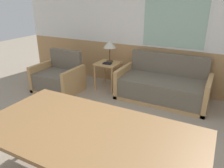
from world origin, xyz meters
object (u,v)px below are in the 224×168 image
object	(u,v)px
table_lamp	(110,45)
couch	(162,87)
dining_table	(89,135)
armchair	(58,79)
side_table	(108,68)

from	to	relation	value
table_lamp	couch	bearing A→B (deg)	-4.77
table_lamp	dining_table	bearing A→B (deg)	-65.90
armchair	side_table	xyz separation A→B (m)	(0.88, 0.61, 0.21)
couch	armchair	xyz separation A→B (m)	(-2.10, -0.59, -0.00)
side_table	table_lamp	distance (m)	0.49
couch	armchair	size ratio (longest dim) A/B	1.81
couch	dining_table	size ratio (longest dim) A/B	0.80
couch	dining_table	distance (m)	2.53
side_table	dining_table	world-z (taller)	dining_table
dining_table	table_lamp	bearing A→B (deg)	114.10
couch	table_lamp	world-z (taller)	table_lamp
armchair	side_table	size ratio (longest dim) A/B	1.63
side_table	dining_table	size ratio (longest dim) A/B	0.27
armchair	table_lamp	world-z (taller)	table_lamp
side_table	dining_table	xyz separation A→B (m)	(1.16, -2.51, 0.22)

